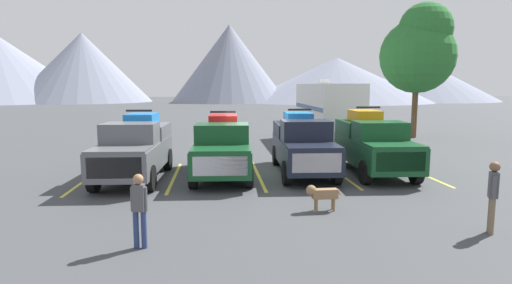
{
  "coord_description": "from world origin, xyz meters",
  "views": [
    {
      "loc": [
        -1.61,
        -17.1,
        3.52
      ],
      "look_at": [
        0.0,
        0.07,
        1.2
      ],
      "focal_mm": 29.36,
      "sensor_mm": 36.0,
      "label": 1
    }
  ],
  "objects_px": {
    "person_a": "(139,206)",
    "dog": "(321,193)",
    "pickup_truck_a": "(136,147)",
    "person_b": "(493,192)",
    "pickup_truck_d": "(373,143)",
    "camper_trailer_a": "(327,110)",
    "pickup_truck_b": "(223,146)",
    "pickup_truck_c": "(302,144)"
  },
  "relations": [
    {
      "from": "person_a",
      "to": "dog",
      "type": "bearing_deg",
      "value": 26.95
    },
    {
      "from": "pickup_truck_a",
      "to": "person_b",
      "type": "xyz_separation_m",
      "value": [
        9.61,
        -6.93,
        -0.19
      ]
    },
    {
      "from": "pickup_truck_d",
      "to": "dog",
      "type": "distance_m",
      "value": 6.12
    },
    {
      "from": "camper_trailer_a",
      "to": "person_a",
      "type": "bearing_deg",
      "value": -117.57
    },
    {
      "from": "pickup_truck_a",
      "to": "dog",
      "type": "relative_size",
      "value": 5.39
    },
    {
      "from": "pickup_truck_b",
      "to": "camper_trailer_a",
      "type": "bearing_deg",
      "value": 53.34
    },
    {
      "from": "pickup_truck_c",
      "to": "person_b",
      "type": "height_order",
      "value": "pickup_truck_c"
    },
    {
      "from": "pickup_truck_a",
      "to": "pickup_truck_d",
      "type": "height_order",
      "value": "pickup_truck_d"
    },
    {
      "from": "pickup_truck_b",
      "to": "person_b",
      "type": "xyz_separation_m",
      "value": [
        6.31,
        -7.23,
        -0.15
      ]
    },
    {
      "from": "dog",
      "to": "pickup_truck_c",
      "type": "bearing_deg",
      "value": 83.95
    },
    {
      "from": "pickup_truck_b",
      "to": "person_b",
      "type": "height_order",
      "value": "pickup_truck_b"
    },
    {
      "from": "pickup_truck_d",
      "to": "dog",
      "type": "height_order",
      "value": "pickup_truck_d"
    },
    {
      "from": "pickup_truck_b",
      "to": "pickup_truck_c",
      "type": "height_order",
      "value": "pickup_truck_c"
    },
    {
      "from": "pickup_truck_c",
      "to": "dog",
      "type": "height_order",
      "value": "pickup_truck_c"
    },
    {
      "from": "pickup_truck_b",
      "to": "pickup_truck_d",
      "type": "relative_size",
      "value": 1.03
    },
    {
      "from": "pickup_truck_c",
      "to": "dog",
      "type": "relative_size",
      "value": 5.63
    },
    {
      "from": "pickup_truck_d",
      "to": "camper_trailer_a",
      "type": "bearing_deg",
      "value": 87.21
    },
    {
      "from": "person_b",
      "to": "dog",
      "type": "height_order",
      "value": "person_b"
    },
    {
      "from": "pickup_truck_d",
      "to": "person_b",
      "type": "xyz_separation_m",
      "value": [
        0.21,
        -7.2,
        -0.2
      ]
    },
    {
      "from": "camper_trailer_a",
      "to": "dog",
      "type": "height_order",
      "value": "camper_trailer_a"
    },
    {
      "from": "person_a",
      "to": "dog",
      "type": "height_order",
      "value": "person_a"
    },
    {
      "from": "pickup_truck_a",
      "to": "camper_trailer_a",
      "type": "distance_m",
      "value": 13.4
    },
    {
      "from": "pickup_truck_c",
      "to": "pickup_truck_b",
      "type": "bearing_deg",
      "value": -176.03
    },
    {
      "from": "pickup_truck_c",
      "to": "camper_trailer_a",
      "type": "xyz_separation_m",
      "value": [
        3.29,
        8.54,
        0.88
      ]
    },
    {
      "from": "dog",
      "to": "pickup_truck_d",
      "type": "bearing_deg",
      "value": 55.8
    },
    {
      "from": "pickup_truck_a",
      "to": "person_b",
      "type": "distance_m",
      "value": 11.85
    },
    {
      "from": "camper_trailer_a",
      "to": "person_a",
      "type": "height_order",
      "value": "camper_trailer_a"
    },
    {
      "from": "person_b",
      "to": "dog",
      "type": "distance_m",
      "value": 4.26
    },
    {
      "from": "pickup_truck_b",
      "to": "camper_trailer_a",
      "type": "distance_m",
      "value": 10.97
    },
    {
      "from": "pickup_truck_b",
      "to": "dog",
      "type": "height_order",
      "value": "pickup_truck_b"
    },
    {
      "from": "pickup_truck_b",
      "to": "dog",
      "type": "xyz_separation_m",
      "value": [
        2.68,
        -5.06,
        -0.65
      ]
    },
    {
      "from": "pickup_truck_a",
      "to": "person_b",
      "type": "bearing_deg",
      "value": -35.79
    },
    {
      "from": "pickup_truck_c",
      "to": "dog",
      "type": "distance_m",
      "value": 5.35
    },
    {
      "from": "pickup_truck_c",
      "to": "camper_trailer_a",
      "type": "relative_size",
      "value": 0.64
    },
    {
      "from": "pickup_truck_b",
      "to": "dog",
      "type": "relative_size",
      "value": 5.54
    },
    {
      "from": "pickup_truck_c",
      "to": "dog",
      "type": "xyz_separation_m",
      "value": [
        -0.56,
        -5.28,
        -0.68
      ]
    },
    {
      "from": "person_a",
      "to": "person_b",
      "type": "height_order",
      "value": "person_b"
    },
    {
      "from": "dog",
      "to": "pickup_truck_a",
      "type": "bearing_deg",
      "value": 141.5
    },
    {
      "from": "pickup_truck_b",
      "to": "person_a",
      "type": "bearing_deg",
      "value": -104.49
    },
    {
      "from": "pickup_truck_a",
      "to": "pickup_truck_b",
      "type": "bearing_deg",
      "value": 5.1
    },
    {
      "from": "person_b",
      "to": "dog",
      "type": "relative_size",
      "value": 1.72
    },
    {
      "from": "camper_trailer_a",
      "to": "person_a",
      "type": "distance_m",
      "value": 18.26
    }
  ]
}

